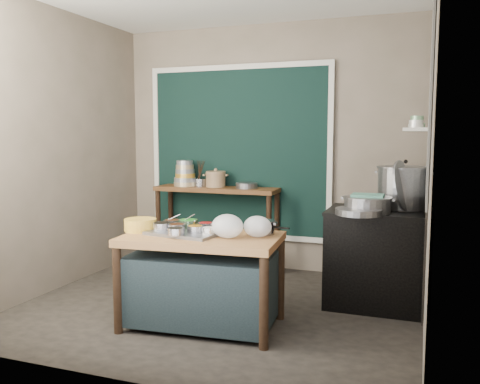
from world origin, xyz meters
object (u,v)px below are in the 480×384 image
(prep_table, at_px, (202,281))
(stock_pot, at_px, (403,187))
(stove_block, at_px, (379,259))
(condiment_tray, at_px, (186,232))
(utensil_cup, at_px, (200,183))
(saucepan, at_px, (263,227))
(steamer, at_px, (367,204))
(back_counter, at_px, (217,227))
(yellow_basin, at_px, (140,225))
(ceramic_crock, at_px, (216,180))

(prep_table, distance_m, stock_pot, 2.05)
(stove_block, bearing_deg, condiment_tray, -145.24)
(condiment_tray, bearing_deg, stove_block, 34.76)
(prep_table, relative_size, utensil_cup, 7.98)
(prep_table, bearing_deg, saucepan, 20.84)
(steamer, bearing_deg, saucepan, -140.85)
(prep_table, height_order, utensil_cup, utensil_cup)
(back_counter, height_order, condiment_tray, back_counter)
(back_counter, height_order, stove_block, back_counter)
(prep_table, xyz_separation_m, saucepan, (0.45, 0.21, 0.43))
(saucepan, xyz_separation_m, utensil_cup, (-1.25, 1.53, 0.19))
(stock_pot, bearing_deg, yellow_basin, -149.01)
(stove_block, bearing_deg, prep_table, -141.89)
(back_counter, relative_size, utensil_cup, 9.25)
(stock_pot, bearing_deg, back_counter, 165.89)
(saucepan, bearing_deg, prep_table, -143.81)
(back_counter, bearing_deg, condiment_tray, -75.29)
(condiment_tray, bearing_deg, yellow_basin, -177.53)
(saucepan, relative_size, utensil_cup, 1.33)
(prep_table, bearing_deg, condiment_tray, 168.48)
(saucepan, bearing_deg, stove_block, 53.81)
(yellow_basin, relative_size, steamer, 0.63)
(yellow_basin, bearing_deg, steamer, 25.28)
(utensil_cup, bearing_deg, stock_pot, -12.77)
(back_counter, height_order, stock_pot, stock_pot)
(back_counter, distance_m, condiment_tray, 1.81)
(utensil_cup, bearing_deg, steamer, -24.39)
(stove_block, relative_size, stock_pot, 1.83)
(condiment_tray, xyz_separation_m, yellow_basin, (-0.42, -0.02, 0.04))
(stove_block, bearing_deg, steamer, -116.67)
(condiment_tray, relative_size, steamer, 1.34)
(condiment_tray, bearing_deg, utensil_cup, 110.82)
(saucepan, xyz_separation_m, stock_pot, (1.04, 1.01, 0.26))
(stove_block, bearing_deg, ceramic_crock, 158.95)
(utensil_cup, bearing_deg, ceramic_crock, 3.34)
(back_counter, relative_size, saucepan, 6.94)
(ceramic_crock, height_order, stock_pot, stock_pot)
(stove_block, height_order, condiment_tray, stove_block)
(stove_block, bearing_deg, saucepan, -136.69)
(yellow_basin, bearing_deg, saucepan, 12.09)
(stock_pot, relative_size, steamer, 1.14)
(steamer, bearing_deg, back_counter, 153.11)
(saucepan, distance_m, utensil_cup, 1.98)
(stove_block, distance_m, stock_pot, 0.70)
(stock_pot, bearing_deg, saucepan, -135.70)
(stove_block, xyz_separation_m, stock_pot, (0.18, 0.21, 0.65))
(back_counter, relative_size, stove_block, 1.61)
(condiment_tray, bearing_deg, saucepan, 18.49)
(prep_table, height_order, yellow_basin, yellow_basin)
(condiment_tray, relative_size, stock_pot, 1.17)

